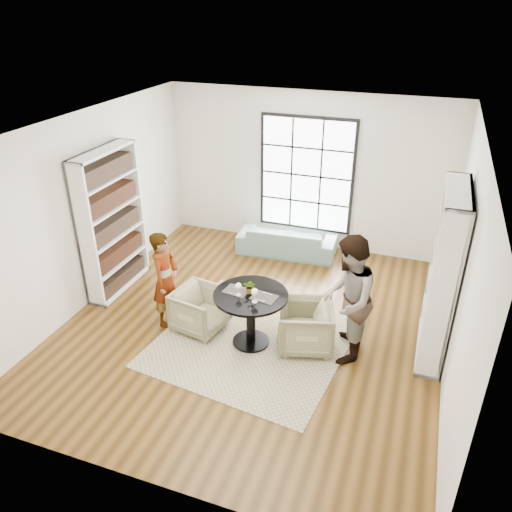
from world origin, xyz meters
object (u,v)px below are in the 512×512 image
at_px(sofa, 287,240).
at_px(armchair_right, 305,326).
at_px(wine_glass_right, 255,292).
at_px(flower_centerpiece, 250,286).
at_px(pedestal_table, 251,308).
at_px(person_left, 165,279).
at_px(person_right, 348,300).
at_px(wine_glass_left, 238,287).
at_px(armchair_left, 200,310).

xyz_separation_m(sofa, armchair_right, (1.07, -2.71, 0.07)).
height_order(wine_glass_right, flower_centerpiece, wine_glass_right).
bearing_deg(sofa, pedestal_table, 92.73).
xyz_separation_m(sofa, person_left, (-1.06, -2.80, 0.48)).
xyz_separation_m(person_right, wine_glass_left, (-1.45, -0.27, 0.06)).
height_order(sofa, person_right, person_right).
height_order(armchair_right, wine_glass_left, wine_glass_left).
relative_size(sofa, person_left, 1.25).
bearing_deg(wine_glass_left, person_left, 172.02).
bearing_deg(wine_glass_left, pedestal_table, 30.02).
relative_size(armchair_left, person_right, 0.40).
xyz_separation_m(sofa, person_right, (1.62, -2.71, 0.64)).
xyz_separation_m(wine_glass_left, wine_glass_right, (0.27, -0.08, 0.01)).
bearing_deg(armchair_left, person_right, -77.17).
bearing_deg(pedestal_table, person_right, 8.04).
relative_size(wine_glass_left, flower_centerpiece, 0.97).
bearing_deg(person_left, flower_centerpiece, -94.67).
xyz_separation_m(armchair_left, wine_glass_left, (0.69, -0.17, 0.64)).
height_order(armchair_left, wine_glass_right, wine_glass_right).
relative_size(person_left, flower_centerpiece, 7.47).
distance_m(armchair_left, flower_centerpiece, 1.01).
bearing_deg(person_left, sofa, -23.08).
distance_m(armchair_right, wine_glass_left, 1.13).
xyz_separation_m(person_right, flower_centerpiece, (-1.32, -0.15, 0.02)).
xyz_separation_m(pedestal_table, armchair_left, (-0.83, 0.09, -0.27)).
relative_size(armchair_left, person_left, 0.48).
height_order(pedestal_table, armchair_right, pedestal_table).
distance_m(wine_glass_left, wine_glass_right, 0.28).
distance_m(pedestal_table, sofa, 2.93).
bearing_deg(sofa, armchair_left, 76.01).
height_order(sofa, person_left, person_left).
xyz_separation_m(person_right, wine_glass_right, (-1.18, -0.35, 0.07)).
relative_size(wine_glass_right, flower_centerpiece, 1.05).
distance_m(pedestal_table, flower_centerpiece, 0.33).
relative_size(person_left, person_right, 0.82).
height_order(armchair_right, wine_glass_right, wine_glass_right).
bearing_deg(armchair_left, person_left, 100.26).
bearing_deg(armchair_right, person_right, 74.09).
distance_m(pedestal_table, armchair_left, 0.88).
xyz_separation_m(person_left, flower_centerpiece, (1.36, -0.06, 0.18)).
bearing_deg(armchair_right, sofa, -174.34).
height_order(sofa, wine_glass_right, wine_glass_right).
height_order(armchair_right, person_left, person_left).
distance_m(person_left, wine_glass_right, 1.54).
height_order(armchair_left, flower_centerpiece, flower_centerpiece).
relative_size(person_right, wine_glass_left, 9.30).
relative_size(sofa, flower_centerpiece, 9.32).
height_order(armchair_right, flower_centerpiece, flower_centerpiece).
bearing_deg(armchair_right, flower_centerpiece, -94.74).
distance_m(armchair_left, person_left, 0.69).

